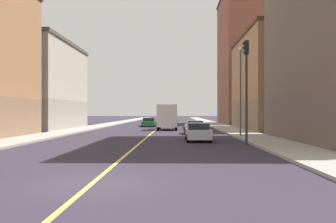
% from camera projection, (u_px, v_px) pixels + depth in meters
% --- Properties ---
extents(ground_plane, '(400.00, 400.00, 0.00)m').
position_uv_depth(ground_plane, '(93.00, 183.00, 11.49)').
color(ground_plane, '#2E2936').
rests_on(ground_plane, ground).
extents(sidewalk_left, '(3.23, 168.00, 0.15)m').
position_uv_depth(sidewalk_left, '(217.00, 125.00, 60.26)').
color(sidewalk_left, '#9E9B93').
rests_on(sidewalk_left, ground).
extents(sidewalk_right, '(3.23, 168.00, 0.15)m').
position_uv_depth(sidewalk_right, '(104.00, 125.00, 60.69)').
color(sidewalk_right, '#9E9B93').
rests_on(sidewalk_right, ground).
extents(lane_center_stripe, '(0.16, 154.00, 0.01)m').
position_uv_depth(lane_center_stripe, '(161.00, 126.00, 60.48)').
color(lane_center_stripe, '#E5D14C').
rests_on(lane_center_stripe, ground).
extents(building_left_mid, '(12.08, 18.25, 11.87)m').
position_uv_depth(building_left_mid, '(290.00, 82.00, 46.57)').
color(building_left_mid, '#8F6B4F').
rests_on(building_left_mid, ground).
extents(building_left_far, '(12.08, 16.96, 23.25)m').
position_uv_depth(building_left_far, '(255.00, 59.00, 67.17)').
color(building_left_far, brown).
rests_on(building_left_far, ground).
extents(building_right_midblock, '(12.08, 17.36, 11.03)m').
position_uv_depth(building_right_midblock, '(25.00, 86.00, 47.54)').
color(building_right_midblock, '#9D9688').
rests_on(building_right_midblock, ground).
extents(traffic_light_left_near, '(0.40, 0.32, 6.86)m').
position_uv_depth(traffic_light_left_near, '(246.00, 79.00, 24.46)').
color(traffic_light_left_near, '#2D2D2D').
rests_on(traffic_light_left_near, ground).
extents(street_lamp_left_near, '(0.36, 0.36, 7.69)m').
position_uv_depth(street_lamp_left_near, '(240.00, 82.00, 32.59)').
color(street_lamp_left_near, '#4C4C51').
rests_on(street_lamp_left_near, ground).
extents(car_white, '(1.94, 4.48, 1.32)m').
position_uv_depth(car_white, '(194.00, 127.00, 37.38)').
color(car_white, white).
rests_on(car_white, ground).
extents(car_green, '(2.02, 4.14, 1.33)m').
position_uv_depth(car_green, '(149.00, 122.00, 56.00)').
color(car_green, '#1E6B38').
rests_on(car_green, ground).
extents(car_silver, '(1.88, 4.17, 1.37)m').
position_uv_depth(car_silver, '(198.00, 132.00, 28.17)').
color(car_silver, silver).
rests_on(car_silver, ground).
extents(box_truck, '(2.45, 6.80, 3.07)m').
position_uv_depth(box_truck, '(167.00, 117.00, 46.06)').
color(box_truck, maroon).
rests_on(box_truck, ground).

